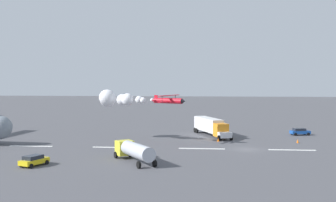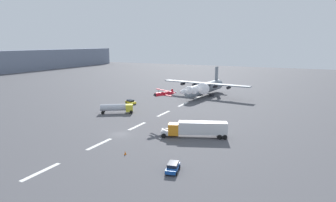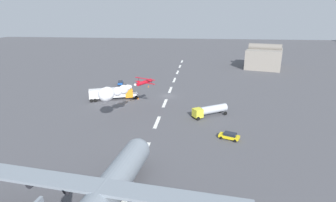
% 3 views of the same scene
% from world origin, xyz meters
% --- Properties ---
extents(ground_plane, '(440.00, 440.00, 0.00)m').
position_xyz_m(ground_plane, '(0.00, 0.00, 0.00)').
color(ground_plane, '#4C4C51').
rests_on(ground_plane, ground).
extents(runway_stripe_0, '(8.00, 0.90, 0.01)m').
position_xyz_m(runway_stripe_0, '(-69.48, 0.00, 0.01)').
color(runway_stripe_0, white).
rests_on(runway_stripe_0, ground).
extents(runway_stripe_1, '(8.00, 0.90, 0.01)m').
position_xyz_m(runway_stripe_1, '(-54.04, 0.00, 0.01)').
color(runway_stripe_1, white).
rests_on(runway_stripe_1, ground).
extents(runway_stripe_2, '(8.00, 0.90, 0.01)m').
position_xyz_m(runway_stripe_2, '(-38.60, 0.00, 0.01)').
color(runway_stripe_2, white).
rests_on(runway_stripe_2, ground).
extents(runway_stripe_3, '(8.00, 0.90, 0.01)m').
position_xyz_m(runway_stripe_3, '(-23.16, 0.00, 0.01)').
color(runway_stripe_3, white).
rests_on(runway_stripe_3, ground).
extents(runway_stripe_4, '(8.00, 0.90, 0.01)m').
position_xyz_m(runway_stripe_4, '(-7.72, 0.00, 0.01)').
color(runway_stripe_4, white).
rests_on(runway_stripe_4, ground).
extents(runway_stripe_5, '(8.00, 0.90, 0.01)m').
position_xyz_m(runway_stripe_5, '(7.72, 0.00, 0.01)').
color(runway_stripe_5, white).
rests_on(runway_stripe_5, ground).
extents(runway_stripe_6, '(8.00, 0.90, 0.01)m').
position_xyz_m(runway_stripe_6, '(23.16, 0.00, 0.01)').
color(runway_stripe_6, white).
rests_on(runway_stripe_6, ground).
extents(runway_stripe_7, '(8.00, 0.90, 0.01)m').
position_xyz_m(runway_stripe_7, '(38.60, 0.00, 0.01)').
color(runway_stripe_7, white).
rests_on(runway_stripe_7, ground).
extents(runway_stripe_8, '(8.00, 0.90, 0.01)m').
position_xyz_m(runway_stripe_8, '(54.04, 0.00, 0.01)').
color(runway_stripe_8, white).
rests_on(runway_stripe_8, ground).
extents(cargo_transport_plane, '(29.64, 37.71, 11.54)m').
position_xyz_m(cargo_transport_plane, '(56.65, -1.45, 3.54)').
color(cargo_transport_plane, gray).
rests_on(cargo_transport_plane, ground).
extents(stunt_biplane_red, '(18.19, 11.73, 3.57)m').
position_xyz_m(stunt_biplane_red, '(24.96, -10.29, 8.18)').
color(stunt_biplane_red, red).
extents(semi_truck_orange, '(8.24, 15.13, 3.70)m').
position_xyz_m(semi_truck_orange, '(6.08, -17.32, 2.13)').
color(semi_truck_orange, silver).
rests_on(semi_truck_orange, ground).
extents(fuel_tanker_truck, '(7.57, 9.74, 2.90)m').
position_xyz_m(fuel_tanker_truck, '(17.37, 13.38, 1.75)').
color(fuel_tanker_truck, yellow).
rests_on(fuel_tanker_truck, ground).
extents(followme_car_yellow, '(4.41, 2.75, 1.52)m').
position_xyz_m(followme_car_yellow, '(-13.04, -20.21, 0.81)').
color(followme_car_yellow, '#194CA5').
rests_on(followme_car_yellow, ground).
extents(airport_staff_sedan, '(3.28, 4.74, 1.52)m').
position_xyz_m(airport_staff_sedan, '(30.92, 17.35, 0.81)').
color(airport_staff_sedan, yellow).
rests_on(airport_staff_sedan, ground).
extents(hangar_building, '(23.61, 21.38, 12.17)m').
position_xyz_m(hangar_building, '(-55.08, 42.53, 5.08)').
color(hangar_building, gray).
rests_on(hangar_building, ground).
extents(traffic_cone_near, '(0.44, 0.44, 0.75)m').
position_xyz_m(traffic_cone_near, '(-10.31, -8.54, 0.38)').
color(traffic_cone_near, orange).
rests_on(traffic_cone_near, ground).
extents(traffic_cone_far, '(0.44, 0.44, 0.75)m').
position_xyz_m(traffic_cone_far, '(4.68, -9.15, 0.38)').
color(traffic_cone_far, orange).
rests_on(traffic_cone_far, ground).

